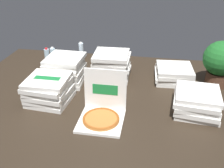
% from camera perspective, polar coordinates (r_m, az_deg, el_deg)
% --- Properties ---
extents(ground_plane, '(3.20, 2.40, 0.02)m').
position_cam_1_polar(ground_plane, '(2.51, -0.21, -4.10)').
color(ground_plane, '#2D2319').
extents(open_pizza_box, '(0.38, 0.41, 0.40)m').
position_cam_1_polar(open_pizza_box, '(2.23, -2.18, -6.00)').
color(open_pizza_box, white).
rests_on(open_pizza_box, ground_plane).
extents(pizza_stack_center_far, '(0.42, 0.42, 0.29)m').
position_cam_1_polar(pizza_stack_center_far, '(2.91, 0.05, 4.23)').
color(pizza_stack_center_far, white).
rests_on(pizza_stack_center_far, ground_plane).
extents(pizza_stack_left_mid, '(0.42, 0.43, 0.25)m').
position_cam_1_polar(pizza_stack_left_mid, '(2.52, -13.91, -1.28)').
color(pizza_stack_left_mid, white).
rests_on(pizza_stack_left_mid, ground_plane).
extents(pizza_stack_left_near, '(0.42, 0.42, 0.17)m').
position_cam_1_polar(pizza_stack_left_near, '(2.93, 13.56, 2.22)').
color(pizza_stack_left_near, white).
rests_on(pizza_stack_left_near, ground_plane).
extents(pizza_stack_left_far, '(0.42, 0.41, 0.29)m').
position_cam_1_polar(pizza_stack_left_far, '(2.85, -10.41, 3.20)').
color(pizza_stack_left_far, white).
rests_on(pizza_stack_left_far, ground_plane).
extents(pizza_stack_right_near, '(0.44, 0.44, 0.21)m').
position_cam_1_polar(pizza_stack_right_near, '(2.42, 18.34, -3.90)').
color(pizza_stack_right_near, white).
rests_on(pizza_stack_right_near, ground_plane).
extents(ice_bucket, '(0.27, 0.27, 0.13)m').
position_cam_1_polar(ice_bucket, '(3.32, -9.47, 5.44)').
color(ice_bucket, '#B7BABF').
rests_on(ice_bucket, ground_plane).
extents(water_bottle_0, '(0.06, 0.06, 0.24)m').
position_cam_1_polar(water_bottle_0, '(3.31, -14.23, 5.76)').
color(water_bottle_0, silver).
rests_on(water_bottle_0, ground_plane).
extents(water_bottle_1, '(0.06, 0.06, 0.24)m').
position_cam_1_polar(water_bottle_1, '(3.43, -6.87, 7.27)').
color(water_bottle_1, silver).
rests_on(water_bottle_1, ground_plane).
extents(water_bottle_2, '(0.06, 0.06, 0.24)m').
position_cam_1_polar(water_bottle_2, '(3.31, -12.98, 5.97)').
color(water_bottle_2, silver).
rests_on(water_bottle_2, ground_plane).
extents(water_bottle_3, '(0.06, 0.06, 0.24)m').
position_cam_1_polar(water_bottle_3, '(3.09, -7.57, 4.82)').
color(water_bottle_3, silver).
rests_on(water_bottle_3, ground_plane).
extents(water_bottle_4, '(0.06, 0.06, 0.24)m').
position_cam_1_polar(water_bottle_4, '(3.17, -12.20, 5.01)').
color(water_bottle_4, white).
rests_on(water_bottle_4, ground_plane).
extents(water_bottle_5, '(0.06, 0.06, 0.24)m').
position_cam_1_polar(water_bottle_5, '(3.05, -9.65, 4.31)').
color(water_bottle_5, silver).
rests_on(water_bottle_5, ground_plane).
extents(potted_plant, '(0.37, 0.37, 0.49)m').
position_cam_1_polar(potted_plant, '(2.91, 23.01, 4.63)').
color(potted_plant, '#513323').
rests_on(potted_plant, ground_plane).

